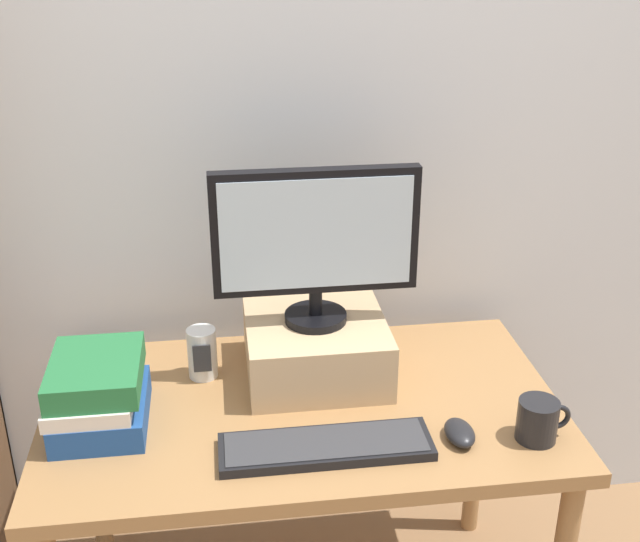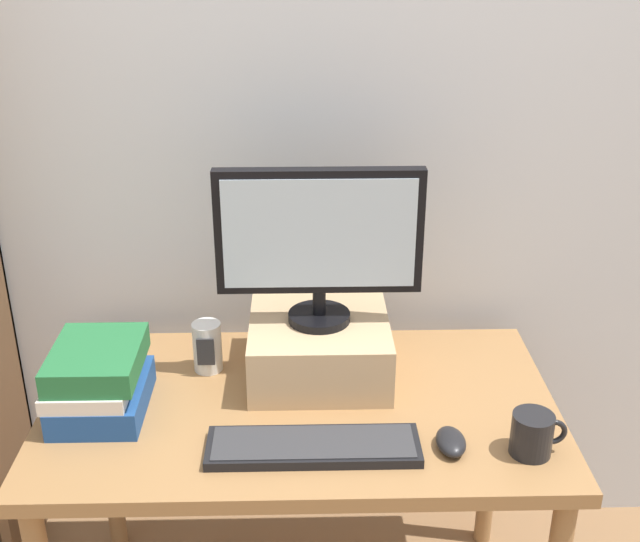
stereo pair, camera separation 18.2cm
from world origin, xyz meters
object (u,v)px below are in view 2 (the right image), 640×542
(book_stack, at_px, (98,380))
(desk_speaker, at_px, (207,347))
(riser_box, at_px, (319,347))
(computer_monitor, at_px, (319,239))
(keyboard, at_px, (313,446))
(computer_mouse, at_px, (451,442))
(coffee_mug, at_px, (533,434))
(desk, at_px, (300,430))

(book_stack, bearing_deg, desk_speaker, 36.98)
(riser_box, relative_size, desk_speaker, 2.64)
(computer_monitor, bearing_deg, book_stack, -163.61)
(keyboard, height_order, desk_speaker, desk_speaker)
(desk_speaker, bearing_deg, computer_mouse, -31.68)
(riser_box, relative_size, book_stack, 1.31)
(computer_mouse, relative_size, coffee_mug, 0.86)
(computer_monitor, bearing_deg, desk, -110.66)
(computer_mouse, bearing_deg, desk_speaker, 148.32)
(keyboard, height_order, computer_mouse, computer_mouse)
(desk, relative_size, keyboard, 2.63)
(computer_monitor, xyz_separation_m, desk_speaker, (-0.28, 0.02, -0.30))
(computer_monitor, distance_m, desk_speaker, 0.41)
(riser_box, xyz_separation_m, computer_mouse, (0.28, -0.32, -0.06))
(desk, height_order, desk_speaker, desk_speaker)
(riser_box, distance_m, desk_speaker, 0.28)
(book_stack, bearing_deg, riser_box, 16.55)
(riser_box, xyz_separation_m, desk_speaker, (-0.28, 0.02, -0.01))
(keyboard, bearing_deg, coffee_mug, -1.99)
(desk, relative_size, computer_mouse, 11.63)
(computer_monitor, bearing_deg, keyboard, -93.60)
(desk, distance_m, coffee_mug, 0.55)
(computer_mouse, relative_size, desk_speaker, 0.80)
(keyboard, bearing_deg, computer_mouse, 0.40)
(desk_speaker, bearing_deg, desk, -33.82)
(book_stack, distance_m, coffee_mug, 0.98)
(computer_mouse, bearing_deg, keyboard, -179.60)
(desk, xyz_separation_m, book_stack, (-0.46, -0.02, 0.16))
(keyboard, bearing_deg, riser_box, 86.42)
(riser_box, distance_m, computer_monitor, 0.29)
(desk, distance_m, keyboard, 0.21)
(desk, height_order, coffee_mug, coffee_mug)
(riser_box, height_order, book_stack, book_stack)
(keyboard, relative_size, desk_speaker, 3.56)
(riser_box, height_order, coffee_mug, riser_box)
(computer_mouse, xyz_separation_m, coffee_mug, (0.17, -0.02, 0.03))
(riser_box, height_order, desk_speaker, riser_box)
(coffee_mug, relative_size, desk_speaker, 0.93)
(coffee_mug, bearing_deg, keyboard, 178.01)
(desk_speaker, bearing_deg, coffee_mug, -26.48)
(book_stack, xyz_separation_m, coffee_mug, (0.96, -0.19, -0.03))
(keyboard, xyz_separation_m, coffee_mug, (0.47, -0.02, 0.04))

